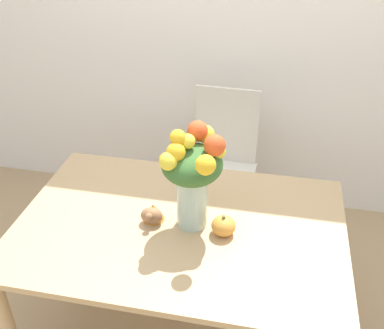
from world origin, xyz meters
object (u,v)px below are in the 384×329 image
(flower_vase, at_px, (193,173))
(dining_chair_near_window, at_px, (222,166))
(pumpkin, at_px, (223,226))
(turkey_figurine, at_px, (153,213))

(flower_vase, distance_m, dining_chair_near_window, 1.00)
(pumpkin, bearing_deg, dining_chair_near_window, 98.15)
(turkey_figurine, height_order, dining_chair_near_window, dining_chair_near_window)
(pumpkin, height_order, dining_chair_near_window, dining_chair_near_window)
(flower_vase, bearing_deg, pumpkin, -15.30)
(pumpkin, bearing_deg, flower_vase, 164.70)
(turkey_figurine, bearing_deg, dining_chair_near_window, 77.63)
(flower_vase, relative_size, dining_chair_near_window, 0.48)
(flower_vase, distance_m, pumpkin, 0.27)
(flower_vase, height_order, dining_chair_near_window, flower_vase)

